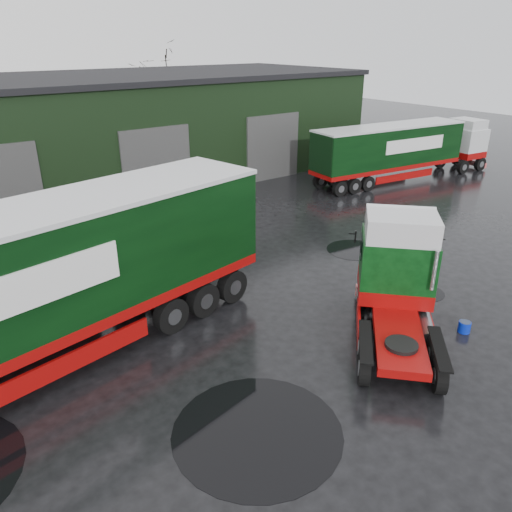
{
  "coord_description": "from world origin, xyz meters",
  "views": [
    {
      "loc": [
        -9.65,
        -10.55,
        8.33
      ],
      "look_at": [
        -0.62,
        1.54,
        1.7
      ],
      "focal_mm": 35.0,
      "sensor_mm": 36.0,
      "label": 1
    }
  ],
  "objects": [
    {
      "name": "tree_back_b",
      "position": [
        10.0,
        30.0,
        3.75
      ],
      "size": [
        4.4,
        4.4,
        7.5
      ],
      "primitive_type": null,
      "color": "black",
      "rests_on": "ground"
    },
    {
      "name": "puddle_1",
      "position": [
        5.44,
        2.66,
        0.0
      ],
      "size": [
        2.3,
        2.3,
        0.01
      ],
      "primitive_type": "cylinder",
      "color": "black",
      "rests_on": "ground"
    },
    {
      "name": "warehouse",
      "position": [
        2.0,
        20.0,
        3.16
      ],
      "size": [
        32.4,
        12.4,
        6.3
      ],
      "color": "black",
      "rests_on": "ground"
    },
    {
      "name": "wash_bucket",
      "position": [
        3.35,
        -3.86,
        0.17
      ],
      "size": [
        0.47,
        0.47,
        0.34
      ],
      "primitive_type": "cylinder",
      "rotation": [
        0.0,
        0.0,
        -0.33
      ],
      "color": "#0822BD",
      "rests_on": "ground"
    },
    {
      "name": "trailer_left",
      "position": [
        -7.5,
        2.07,
        2.24
      ],
      "size": [
        14.75,
        5.64,
        4.49
      ],
      "primitive_type": null,
      "rotation": [
        0.0,
        0.0,
        1.76
      ],
      "color": "silver",
      "rests_on": "ground"
    },
    {
      "name": "ground",
      "position": [
        0.0,
        0.0,
        0.0
      ],
      "size": [
        100.0,
        100.0,
        0.0
      ],
      "primitive_type": "plane",
      "color": "black"
    },
    {
      "name": "lorry_right",
      "position": [
        15.1,
        9.0,
        1.76
      ],
      "size": [
        13.61,
        3.92,
        3.53
      ],
      "primitive_type": null,
      "rotation": [
        0.0,
        0.0,
        -1.69
      ],
      "color": "silver",
      "rests_on": "ground"
    },
    {
      "name": "puddle_0",
      "position": [
        -4.32,
        -3.46,
        0.0
      ],
      "size": [
        3.96,
        3.96,
        0.01
      ],
      "primitive_type": "cylinder",
      "color": "black",
      "rests_on": "ground"
    },
    {
      "name": "puddle_3",
      "position": [
        4.54,
        -1.53,
        0.0
      ],
      "size": [
        1.46,
        1.46,
        0.01
      ],
      "primitive_type": "cylinder",
      "color": "black",
      "rests_on": "ground"
    },
    {
      "name": "hero_tractor",
      "position": [
        1.09,
        -3.0,
        1.79
      ],
      "size": [
        5.89,
        5.74,
        3.59
      ],
      "primitive_type": null,
      "rotation": [
        0.0,
        0.0,
        -0.82
      ],
      "color": "#083510",
      "rests_on": "ground"
    }
  ]
}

